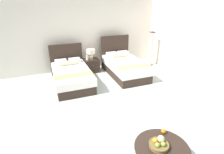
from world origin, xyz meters
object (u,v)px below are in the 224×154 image
(loose_orange, at_px, (164,131))
(bed_near_window, at_px, (72,75))
(vase, at_px, (87,58))
(coffee_table, at_px, (161,152))
(fruit_bowl, at_px, (159,144))
(floor_lamp_corner, at_px, (151,49))
(bed_near_corner, at_px, (124,66))
(nightstand, at_px, (91,65))
(table_lamp, at_px, (91,53))

(loose_orange, bearing_deg, bed_near_window, 105.25)
(vase, relative_size, coffee_table, 0.21)
(coffee_table, distance_m, loose_orange, 0.39)
(fruit_bowl, height_order, floor_lamp_corner, floor_lamp_corner)
(bed_near_corner, xyz_separation_m, nightstand, (-1.07, 0.77, -0.07))
(floor_lamp_corner, bearing_deg, bed_near_window, -171.11)
(nightstand, height_order, loose_orange, same)
(table_lamp, bearing_deg, coffee_table, -92.00)
(nightstand, relative_size, floor_lamp_corner, 0.39)
(nightstand, distance_m, table_lamp, 0.52)
(bed_near_window, xyz_separation_m, vase, (0.76, 0.73, 0.32))
(table_lamp, relative_size, vase, 2.08)
(floor_lamp_corner, bearing_deg, bed_near_corner, -160.08)
(bed_near_corner, xyz_separation_m, fruit_bowl, (-1.28, -3.91, 0.17))
(bed_near_window, height_order, bed_near_corner, bed_near_corner)
(bed_near_corner, bearing_deg, bed_near_window, 179.99)
(fruit_bowl, bearing_deg, table_lamp, 87.45)
(table_lamp, distance_m, floor_lamp_corner, 2.61)
(vase, bearing_deg, coffee_table, -89.93)
(table_lamp, height_order, vase, table_lamp)
(loose_orange, bearing_deg, bed_near_corner, 74.70)
(table_lamp, height_order, floor_lamp_corner, floor_lamp_corner)
(coffee_table, height_order, loose_orange, loose_orange)
(table_lamp, height_order, coffee_table, table_lamp)
(bed_near_corner, xyz_separation_m, table_lamp, (-1.07, 0.79, 0.45))
(vase, bearing_deg, fruit_bowl, -90.48)
(vase, distance_m, floor_lamp_corner, 2.78)
(table_lamp, xyz_separation_m, vase, (-0.17, -0.06, -0.16))
(vase, relative_size, loose_orange, 2.13)
(bed_near_window, xyz_separation_m, bed_near_corner, (2.01, -0.00, 0.03))
(bed_near_window, bearing_deg, vase, 43.77)
(bed_near_window, bearing_deg, fruit_bowl, -79.53)
(bed_near_window, distance_m, nightstand, 1.21)
(nightstand, relative_size, coffee_table, 0.62)
(coffee_table, bearing_deg, vase, 90.07)
(bed_near_window, height_order, floor_lamp_corner, floor_lamp_corner)
(bed_near_window, relative_size, vase, 11.38)
(bed_near_corner, xyz_separation_m, vase, (-1.24, 0.73, 0.29))
(fruit_bowl, bearing_deg, bed_near_window, 100.47)
(bed_near_corner, bearing_deg, vase, 149.61)
(coffee_table, height_order, fruit_bowl, fruit_bowl)
(bed_near_corner, distance_m, vase, 1.47)
(floor_lamp_corner, bearing_deg, loose_orange, -120.93)
(bed_near_window, height_order, table_lamp, bed_near_window)
(nightstand, bearing_deg, coffee_table, -92.01)
(bed_near_corner, height_order, vase, bed_near_corner)
(bed_near_window, relative_size, nightstand, 3.75)
(fruit_bowl, bearing_deg, floor_lamp_corner, 57.82)
(nightstand, xyz_separation_m, loose_orange, (0.07, -4.44, 0.22))
(bed_near_corner, xyz_separation_m, coffee_table, (-1.24, -3.94, 0.01))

